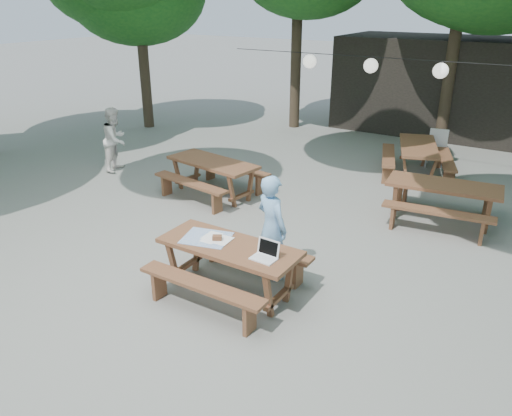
{
  "coord_description": "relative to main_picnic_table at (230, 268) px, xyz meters",
  "views": [
    {
      "loc": [
        3.93,
        -5.7,
        3.91
      ],
      "look_at": [
        0.37,
        -0.01,
        1.05
      ],
      "focal_mm": 35.0,
      "sensor_mm": 36.0,
      "label": 1
    }
  ],
  "objects": [
    {
      "name": "picnic_table_far_e",
      "position": [
        0.83,
        6.46,
        0.0
      ],
      "size": [
        2.1,
        2.3,
        0.75
      ],
      "rotation": [
        0.0,
        0.0,
        1.89
      ],
      "color": "brown",
      "rests_on": "ground"
    },
    {
      "name": "ground",
      "position": [
        -0.37,
        0.71,
        -0.39
      ],
      "size": [
        80.0,
        80.0,
        0.0
      ],
      "primitive_type": "plane",
      "color": "slate",
      "rests_on": "ground"
    },
    {
      "name": "picnic_table_ne",
      "position": [
        1.95,
        4.08,
        0.0
      ],
      "size": [
        2.08,
        1.79,
        0.75
      ],
      "rotation": [
        0.0,
        0.0,
        0.12
      ],
      "color": "brown",
      "rests_on": "ground"
    },
    {
      "name": "pavilion",
      "position": [
        0.13,
        11.21,
        1.01
      ],
      "size": [
        6.0,
        3.0,
        2.8
      ],
      "primitive_type": "cube",
      "color": "black",
      "rests_on": "ground"
    },
    {
      "name": "plastic_chair",
      "position": [
        1.04,
        7.43,
        -0.13
      ],
      "size": [
        0.49,
        0.49,
        0.9
      ],
      "rotation": [
        0.0,
        0.0,
        0.12
      ],
      "color": "silver",
      "rests_on": "ground"
    },
    {
      "name": "main_picnic_table",
      "position": [
        0.0,
        0.0,
        0.0
      ],
      "size": [
        2.0,
        1.58,
        0.75
      ],
      "color": "brown",
      "rests_on": "ground"
    },
    {
      "name": "woman",
      "position": [
        0.27,
        0.71,
        0.41
      ],
      "size": [
        0.68,
        0.57,
        1.6
      ],
      "primitive_type": "imported",
      "rotation": [
        0.0,
        0.0,
        2.77
      ],
      "color": "#7DB1E4",
      "rests_on": "ground"
    },
    {
      "name": "tabletop_clutter",
      "position": [
        -0.35,
        0.01,
        0.37
      ],
      "size": [
        0.77,
        0.7,
        0.08
      ],
      "color": "#3263AC",
      "rests_on": "main_picnic_table"
    },
    {
      "name": "second_person",
      "position": [
        -5.44,
        3.05,
        0.37
      ],
      "size": [
        0.78,
        0.89,
        1.52
      ],
      "primitive_type": "imported",
      "rotation": [
        0.0,
        0.0,
        1.9
      ],
      "color": "white",
      "rests_on": "ground"
    },
    {
      "name": "laptop",
      "position": [
        0.62,
        -0.05,
        0.42
      ],
      "size": [
        0.34,
        0.28,
        0.24
      ],
      "rotation": [
        0.0,
        0.0,
        -0.05
      ],
      "color": "white",
      "rests_on": "main_picnic_table"
    },
    {
      "name": "paper_lanterns",
      "position": [
        -0.55,
        6.71,
        2.02
      ],
      "size": [
        9.0,
        0.34,
        0.38
      ],
      "color": "black",
      "rests_on": "ground"
    },
    {
      "name": "picnic_table_nw",
      "position": [
        -2.47,
        2.94,
        0.0
      ],
      "size": [
        2.11,
        1.84,
        0.75
      ],
      "rotation": [
        0.0,
        0.0,
        -0.15
      ],
      "color": "brown",
      "rests_on": "ground"
    }
  ]
}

